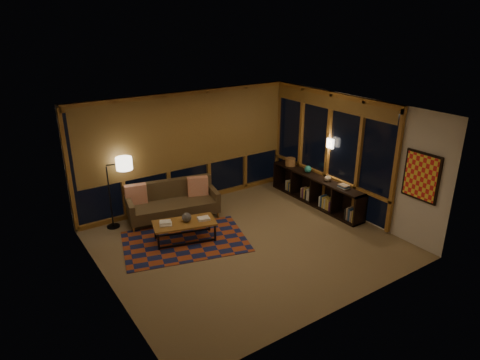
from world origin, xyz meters
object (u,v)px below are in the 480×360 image
floor_lamp (110,194)px  bookshelf (316,190)px  coffee_table (185,231)px  sofa (173,202)px

floor_lamp → bookshelf: size_ratio=0.55×
floor_lamp → bookshelf: (4.49, -1.53, -0.43)m
coffee_table → sofa: bearing=92.2°
sofa → bookshelf: size_ratio=0.71×
coffee_table → floor_lamp: bearing=141.4°
floor_lamp → sofa: bearing=-0.5°
coffee_table → bookshelf: bookshelf is taller
coffee_table → bookshelf: bearing=13.3°
sofa → floor_lamp: (-1.27, 0.36, 0.37)m
sofa → coffee_table: 1.09m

